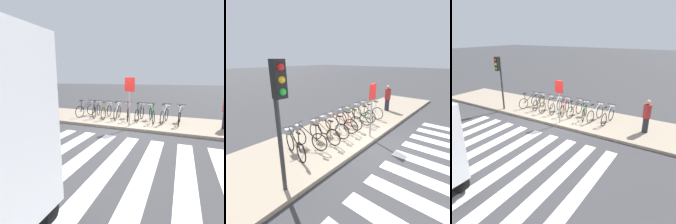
{
  "view_description": "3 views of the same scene",
  "coord_description": "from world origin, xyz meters",
  "views": [
    {
      "loc": [
        2.49,
        -6.99,
        2.2
      ],
      "look_at": [
        -0.55,
        0.61,
        0.63
      ],
      "focal_mm": 28.0,
      "sensor_mm": 36.0,
      "label": 1
    },
    {
      "loc": [
        -5.42,
        -2.87,
        3.16
      ],
      "look_at": [
        -0.24,
        1.46,
        1.07
      ],
      "focal_mm": 28.0,
      "sensor_mm": 36.0,
      "label": 2
    },
    {
      "loc": [
        5.94,
        -8.19,
        4.34
      ],
      "look_at": [
        0.63,
        0.34,
        0.71
      ],
      "focal_mm": 35.0,
      "sensor_mm": 36.0,
      "label": 3
    }
  ],
  "objects": [
    {
      "name": "parked_bicycle_3",
      "position": [
        -0.6,
        1.54,
        0.54
      ],
      "size": [
        0.46,
        1.52,
        0.94
      ],
      "color": "black",
      "rests_on": "sidewalk"
    },
    {
      "name": "sign_post",
      "position": [
        0.39,
        0.29,
        1.58
      ],
      "size": [
        0.44,
        0.07,
        2.13
      ],
      "color": "#99999E",
      "rests_on": "sidewalk"
    },
    {
      "name": "parked_bicycle_1",
      "position": [
        -1.84,
        1.56,
        0.54
      ],
      "size": [
        0.48,
        1.5,
        0.94
      ],
      "color": "black",
      "rests_on": "sidewalk"
    },
    {
      "name": "parked_bicycle_0",
      "position": [
        -2.43,
        1.48,
        0.54
      ],
      "size": [
        0.53,
        1.49,
        0.94
      ],
      "color": "black",
      "rests_on": "sidewalk"
    },
    {
      "name": "parked_bicycle_2",
      "position": [
        -1.18,
        1.45,
        0.54
      ],
      "size": [
        0.46,
        1.53,
        0.94
      ],
      "color": "black",
      "rests_on": "sidewalk"
    },
    {
      "name": "parked_bicycle_8",
      "position": [
        2.46,
        1.59,
        0.54
      ],
      "size": [
        0.46,
        1.53,
        0.94
      ],
      "color": "black",
      "rests_on": "sidewalk"
    },
    {
      "name": "sidewalk",
      "position": [
        0.0,
        1.58,
        0.06
      ],
      "size": [
        17.57,
        3.17,
        0.12
      ],
      "color": "gray",
      "rests_on": "ground_plane"
    },
    {
      "name": "parked_bicycle_7",
      "position": [
        1.8,
        1.6,
        0.54
      ],
      "size": [
        0.46,
        1.52,
        0.94
      ],
      "color": "black",
      "rests_on": "sidewalk"
    },
    {
      "name": "traffic_light",
      "position": [
        -3.56,
        0.23,
        2.31
      ],
      "size": [
        0.24,
        0.4,
        3.03
      ],
      "color": "#2D2D2D",
      "rests_on": "sidewalk"
    },
    {
      "name": "road_crosswalk",
      "position": [
        0.0,
        -4.9,
        0.0
      ],
      "size": [
        7.65,
        8.0,
        0.01
      ],
      "color": "silver",
      "rests_on": "ground_plane"
    },
    {
      "name": "parked_bicycle_4",
      "position": [
        -0.04,
        1.57,
        0.54
      ],
      "size": [
        0.55,
        1.49,
        0.94
      ],
      "color": "black",
      "rests_on": "sidewalk"
    },
    {
      "name": "parked_bicycle_5",
      "position": [
        0.58,
        1.62,
        0.54
      ],
      "size": [
        0.46,
        1.53,
        0.94
      ],
      "color": "black",
      "rests_on": "sidewalk"
    },
    {
      "name": "parked_bicycle_6",
      "position": [
        1.17,
        1.55,
        0.54
      ],
      "size": [
        0.6,
        1.47,
        0.94
      ],
      "color": "black",
      "rests_on": "sidewalk"
    },
    {
      "name": "ground_plane",
      "position": [
        0.0,
        0.0,
        0.0
      ],
      "size": [
        120.0,
        120.0,
        0.0
      ],
      "primitive_type": "plane",
      "color": "#38383A"
    }
  ]
}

